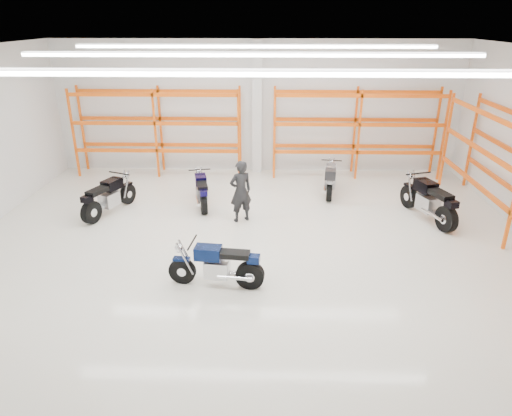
{
  "coord_description": "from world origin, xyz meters",
  "views": [
    {
      "loc": [
        0.42,
        -9.9,
        5.16
      ],
      "look_at": [
        0.12,
        0.5,
        0.78
      ],
      "focal_mm": 32.0,
      "sensor_mm": 36.0,
      "label": 1
    }
  ],
  "objects_px": {
    "standing_man": "(241,191)",
    "structural_column": "(257,108)",
    "motorcycle_back_d": "(430,202)",
    "motorcycle_back_a": "(107,198)",
    "motorcycle_back_c": "(330,180)",
    "motorcycle_main": "(220,266)",
    "motorcycle_back_b": "(202,191)"
  },
  "relations": [
    {
      "from": "standing_man",
      "to": "structural_column",
      "type": "distance_m",
      "value": 4.59
    },
    {
      "from": "motorcycle_back_d",
      "to": "structural_column",
      "type": "distance_m",
      "value": 6.58
    },
    {
      "from": "motorcycle_back_a",
      "to": "motorcycle_back_c",
      "type": "bearing_deg",
      "value": 14.93
    },
    {
      "from": "standing_man",
      "to": "motorcycle_main",
      "type": "bearing_deg",
      "value": 59.52
    },
    {
      "from": "motorcycle_main",
      "to": "motorcycle_back_d",
      "type": "height_order",
      "value": "motorcycle_back_d"
    },
    {
      "from": "motorcycle_back_c",
      "to": "standing_man",
      "type": "height_order",
      "value": "standing_man"
    },
    {
      "from": "motorcycle_back_b",
      "to": "structural_column",
      "type": "relative_size",
      "value": 0.43
    },
    {
      "from": "motorcycle_back_c",
      "to": "motorcycle_back_d",
      "type": "xyz_separation_m",
      "value": [
        2.46,
        -1.86,
        0.05
      ]
    },
    {
      "from": "motorcycle_back_a",
      "to": "motorcycle_back_c",
      "type": "relative_size",
      "value": 1.01
    },
    {
      "from": "structural_column",
      "to": "motorcycle_back_b",
      "type": "bearing_deg",
      "value": -114.72
    },
    {
      "from": "motorcycle_back_b",
      "to": "motorcycle_back_a",
      "type": "bearing_deg",
      "value": -164.57
    },
    {
      "from": "motorcycle_back_b",
      "to": "motorcycle_back_c",
      "type": "bearing_deg",
      "value": 14.59
    },
    {
      "from": "motorcycle_main",
      "to": "motorcycle_back_c",
      "type": "relative_size",
      "value": 0.99
    },
    {
      "from": "motorcycle_back_b",
      "to": "structural_column",
      "type": "height_order",
      "value": "structural_column"
    },
    {
      "from": "motorcycle_back_a",
      "to": "standing_man",
      "type": "height_order",
      "value": "standing_man"
    },
    {
      "from": "motorcycle_back_d",
      "to": "motorcycle_main",
      "type": "bearing_deg",
      "value": -147.02
    },
    {
      "from": "motorcycle_main",
      "to": "standing_man",
      "type": "bearing_deg",
      "value": 86.05
    },
    {
      "from": "motorcycle_main",
      "to": "motorcycle_back_d",
      "type": "bearing_deg",
      "value": 32.98
    },
    {
      "from": "motorcycle_back_d",
      "to": "structural_column",
      "type": "relative_size",
      "value": 0.51
    },
    {
      "from": "motorcycle_main",
      "to": "motorcycle_back_c",
      "type": "bearing_deg",
      "value": 61.63
    },
    {
      "from": "motorcycle_back_a",
      "to": "motorcycle_main",
      "type": "bearing_deg",
      "value": -45.7
    },
    {
      "from": "motorcycle_back_c",
      "to": "motorcycle_back_d",
      "type": "bearing_deg",
      "value": -37.19
    },
    {
      "from": "motorcycle_back_d",
      "to": "structural_column",
      "type": "height_order",
      "value": "structural_column"
    },
    {
      "from": "motorcycle_back_a",
      "to": "structural_column",
      "type": "height_order",
      "value": "structural_column"
    },
    {
      "from": "motorcycle_main",
      "to": "motorcycle_back_b",
      "type": "bearing_deg",
      "value": 102.8
    },
    {
      "from": "structural_column",
      "to": "motorcycle_back_d",
      "type": "bearing_deg",
      "value": -41.17
    },
    {
      "from": "motorcycle_back_d",
      "to": "structural_column",
      "type": "bearing_deg",
      "value": 138.83
    },
    {
      "from": "motorcycle_back_a",
      "to": "motorcycle_back_d",
      "type": "xyz_separation_m",
      "value": [
        8.87,
        -0.16,
        0.05
      ]
    },
    {
      "from": "motorcycle_main",
      "to": "motorcycle_back_b",
      "type": "relative_size",
      "value": 1.04
    },
    {
      "from": "standing_man",
      "to": "motorcycle_back_d",
      "type": "bearing_deg",
      "value": 155.37
    },
    {
      "from": "motorcycle_main",
      "to": "structural_column",
      "type": "bearing_deg",
      "value": 85.89
    },
    {
      "from": "motorcycle_main",
      "to": "structural_column",
      "type": "relative_size",
      "value": 0.45
    }
  ]
}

